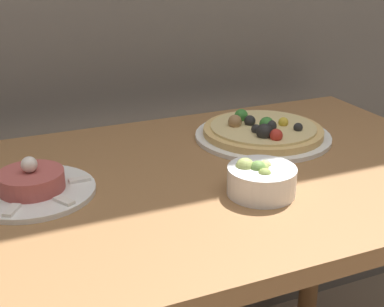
% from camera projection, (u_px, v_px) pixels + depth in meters
% --- Properties ---
extents(dining_table, '(1.17, 0.71, 0.80)m').
position_uv_depth(dining_table, '(197.00, 230.00, 1.10)').
color(dining_table, olive).
rests_on(dining_table, ground_plane).
extents(pizza_plate, '(0.31, 0.31, 0.06)m').
position_uv_depth(pizza_plate, '(263.00, 132.00, 1.23)').
color(pizza_plate, white).
rests_on(pizza_plate, dining_table).
extents(tartare_plate, '(0.23, 0.23, 0.07)m').
position_uv_depth(tartare_plate, '(32.00, 186.00, 0.96)').
color(tartare_plate, white).
rests_on(tartare_plate, dining_table).
extents(small_bowl, '(0.12, 0.12, 0.07)m').
position_uv_depth(small_bowl, '(261.00, 179.00, 0.96)').
color(small_bowl, white).
rests_on(small_bowl, dining_table).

